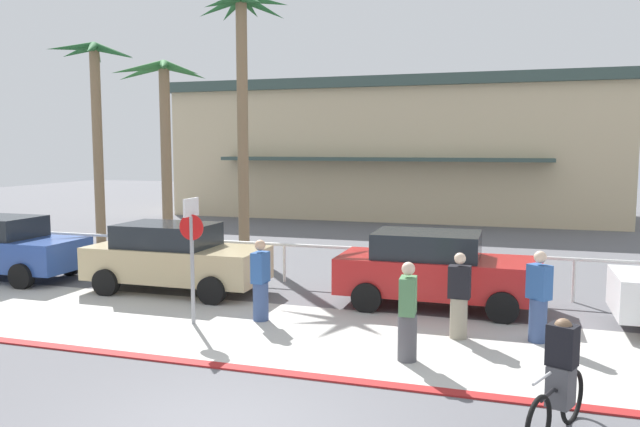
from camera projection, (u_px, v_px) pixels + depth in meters
ground_plane at (384, 276)px, 17.19m from camera, size 80.00×80.00×0.00m
sidewalk_strip at (322, 337)px, 11.69m from camera, size 44.00×4.00×0.02m
curb_paint at (284, 373)px, 9.79m from camera, size 44.00×0.24×0.03m
building_backdrop at (396, 149)px, 32.80m from camera, size 22.54×9.42×6.84m
rail_fence at (372, 255)px, 15.68m from camera, size 23.84×0.08×1.04m
stop_sign_bike_lane at (192, 242)px, 12.37m from camera, size 0.52×0.56×2.56m
palm_tree_0 at (96, 97)px, 22.59m from camera, size 3.08×3.38×7.35m
palm_tree_1 at (163, 110)px, 21.33m from camera, size 3.19×3.29×6.53m
palm_tree_2 at (242, 61)px, 20.00m from camera, size 3.19×3.19×8.48m
car_blue_0 at (2, 247)px, 16.83m from camera, size 4.40×2.02×1.69m
car_tan_1 at (175, 257)px, 15.28m from camera, size 4.40×2.02×1.69m
car_red_2 at (435, 269)px, 13.79m from camera, size 4.40×2.02×1.69m
cyclist_black_0 at (560, 380)px, 7.68m from camera, size 0.80×1.69×1.50m
pedestrian_0 at (408, 316)px, 10.28m from camera, size 0.33×0.41×1.69m
pedestrian_1 at (539, 301)px, 11.29m from camera, size 0.47×0.46×1.70m
pedestrian_2 at (261, 284)px, 12.69m from camera, size 0.34×0.41×1.69m
pedestrian_3 at (459, 300)px, 11.51m from camera, size 0.41×0.33×1.63m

